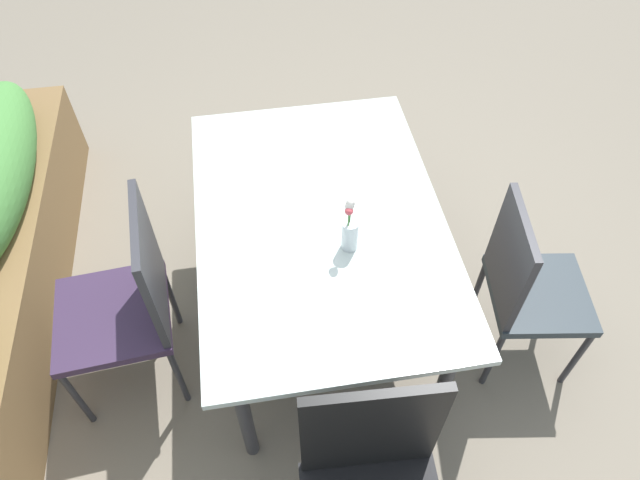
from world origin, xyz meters
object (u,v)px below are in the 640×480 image
object	(u,v)px
chair_near_left	(526,284)
chair_far_side	(128,299)
dining_table	(320,228)
flower_vase	(350,230)

from	to	relation	value
chair_near_left	chair_far_side	bearing A→B (deg)	-87.51
chair_far_side	chair_near_left	distance (m)	1.65
dining_table	flower_vase	distance (m)	0.25
chair_far_side	flower_vase	bearing A→B (deg)	-95.37
dining_table	chair_far_side	xyz separation A→B (m)	(-0.15, 0.82, -0.12)
dining_table	chair_far_side	size ratio (longest dim) A/B	1.49
dining_table	chair_far_side	distance (m)	0.84
dining_table	chair_far_side	bearing A→B (deg)	100.60
chair_near_left	flower_vase	distance (m)	0.82
chair_far_side	chair_near_left	size ratio (longest dim) A/B	1.07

